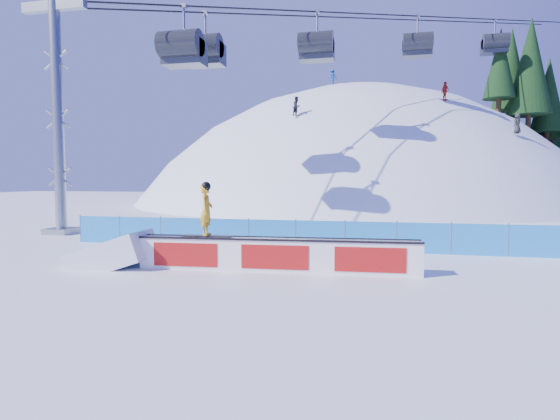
# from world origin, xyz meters

# --- Properties ---
(ground) EXTENTS (160.00, 160.00, 0.00)m
(ground) POSITION_xyz_m (0.00, 0.00, 0.00)
(ground) COLOR white
(ground) RESTS_ON ground
(snow_hill) EXTENTS (64.00, 64.00, 64.00)m
(snow_hill) POSITION_xyz_m (0.00, 42.00, -18.00)
(snow_hill) COLOR white
(snow_hill) RESTS_ON ground
(safety_fence) EXTENTS (22.05, 0.05, 1.30)m
(safety_fence) POSITION_xyz_m (0.00, 4.50, 0.60)
(safety_fence) COLOR #1E81DB
(safety_fence) RESTS_ON ground
(chairlift) EXTENTS (40.80, 41.70, 22.00)m
(chairlift) POSITION_xyz_m (4.74, 27.49, 16.89)
(chairlift) COLOR gray
(chairlift) RESTS_ON ground
(rail_box) EXTENTS (8.81, 1.13, 1.05)m
(rail_box) POSITION_xyz_m (-0.84, 0.16, 0.52)
(rail_box) COLOR white
(rail_box) RESTS_ON ground
(snow_ramp) EXTENTS (2.74, 1.81, 1.65)m
(snow_ramp) POSITION_xyz_m (-6.32, -0.16, 0.00)
(snow_ramp) COLOR white
(snow_ramp) RESTS_ON ground
(snowboarder) EXTENTS (1.68, 0.63, 1.74)m
(snowboarder) POSITION_xyz_m (-3.07, 0.03, 1.91)
(snowboarder) COLOR black
(snowboarder) RESTS_ON rail_box
(distant_skiers) EXTENTS (19.02, 13.05, 8.36)m
(distant_skiers) POSITION_xyz_m (2.54, 29.68, 10.77)
(distant_skiers) COLOR black
(distant_skiers) RESTS_ON ground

